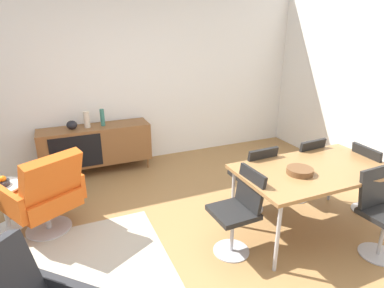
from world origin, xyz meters
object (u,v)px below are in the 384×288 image
at_px(vase_cobalt, 102,117).
at_px(vase_ceramic_small, 72,125).
at_px(sideboard, 96,145).
at_px(dining_chair_back_left, 254,176).
at_px(vase_sculptural_dark, 87,119).
at_px(dining_chair_front_right, 381,210).
at_px(wooden_bowl_on_table, 300,171).
at_px(dining_chair_near_window, 239,209).
at_px(side_table_round, 3,202).
at_px(dining_table, 314,172).
at_px(lounge_chair_red, 46,193).
at_px(dining_chair_back_right, 301,166).
at_px(dining_chair_far_end, 370,177).

bearing_deg(vase_cobalt, vase_ceramic_small, 180.00).
bearing_deg(vase_ceramic_small, sideboard, -0.36).
relative_size(sideboard, dining_chair_back_left, 1.87).
height_order(vase_sculptural_dark, dining_chair_front_right, vase_sculptural_dark).
height_order(wooden_bowl_on_table, dining_chair_near_window, dining_chair_near_window).
bearing_deg(side_table_round, dining_table, -23.93).
distance_m(vase_sculptural_dark, lounge_chair_red, 1.56).
height_order(dining_table, dining_chair_back_right, dining_chair_back_right).
bearing_deg(sideboard, dining_chair_far_end, -41.53).
height_order(vase_cobalt, side_table_round, vase_cobalt).
bearing_deg(vase_cobalt, dining_chair_back_left, -53.55).
xyz_separation_m(vase_ceramic_small, lounge_chair_red, (-0.39, -1.39, -0.32)).
xyz_separation_m(vase_sculptural_dark, wooden_bowl_on_table, (1.75, -2.51, -0.07)).
distance_m(sideboard, vase_ceramic_small, 0.46).
relative_size(vase_cobalt, dining_table, 0.16).
xyz_separation_m(vase_ceramic_small, dining_chair_near_window, (1.30, -2.47, -0.31)).
relative_size(vase_ceramic_small, dining_chair_back_right, 0.18).
height_order(dining_chair_near_window, dining_chair_back_left, same).
relative_size(dining_chair_back_left, side_table_round, 1.65).
xyz_separation_m(vase_cobalt, dining_table, (1.76, -2.47, -0.15)).
relative_size(vase_ceramic_small, dining_table, 0.09).
bearing_deg(side_table_round, vase_ceramic_small, 53.24).
bearing_deg(dining_chair_front_right, side_table_round, 150.60).
bearing_deg(sideboard, dining_chair_back_right, -40.33).
xyz_separation_m(vase_cobalt, dining_chair_back_left, (1.41, -1.91, -0.38)).
xyz_separation_m(lounge_chair_red, side_table_round, (-0.45, 0.27, -0.15)).
bearing_deg(wooden_bowl_on_table, side_table_round, 153.55).
relative_size(sideboard, vase_sculptural_dark, 6.58).
bearing_deg(vase_ceramic_small, wooden_bowl_on_table, -52.08).
xyz_separation_m(sideboard, lounge_chair_red, (-0.69, -1.39, 0.03)).
bearing_deg(vase_ceramic_small, side_table_round, -126.76).
bearing_deg(dining_chair_front_right, lounge_chair_red, 150.89).
distance_m(vase_cobalt, lounge_chair_red, 1.66).
height_order(vase_cobalt, vase_ceramic_small, vase_cobalt).
distance_m(vase_ceramic_small, side_table_round, 1.47).
xyz_separation_m(sideboard, dining_chair_far_end, (2.78, -2.46, 0.03)).
height_order(dining_chair_front_right, lounge_chair_red, lounge_chair_red).
relative_size(wooden_bowl_on_table, dining_chair_far_end, 0.30).
distance_m(vase_cobalt, side_table_round, 1.78).
xyz_separation_m(sideboard, dining_chair_back_right, (2.25, -1.91, 0.03)).
distance_m(dining_chair_far_end, side_table_round, 4.15).
bearing_deg(dining_chair_far_end, lounge_chair_red, 162.87).
height_order(vase_cobalt, vase_sculptural_dark, vase_cobalt).
bearing_deg(dining_chair_back_left, side_table_round, 163.68).
relative_size(sideboard, vase_cobalt, 6.33).
relative_size(dining_table, dining_chair_back_right, 1.87).
bearing_deg(wooden_bowl_on_table, vase_ceramic_small, 127.92).
height_order(dining_chair_back_right, dining_chair_front_right, same).
xyz_separation_m(vase_sculptural_dark, dining_chair_far_end, (2.87, -2.46, -0.37)).
bearing_deg(side_table_round, lounge_chair_red, -31.28).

